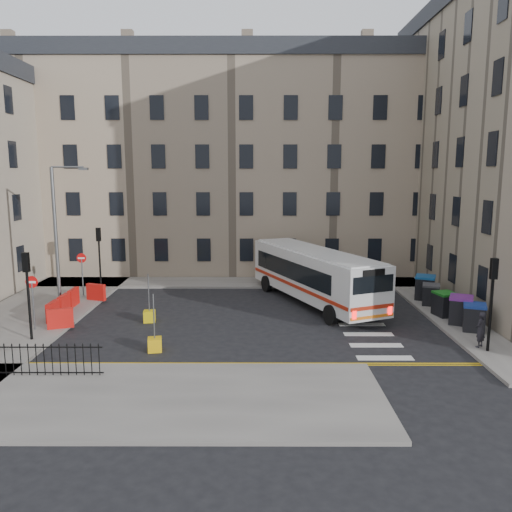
{
  "coord_description": "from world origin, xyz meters",
  "views": [
    {
      "loc": [
        -1.47,
        -26.3,
        7.79
      ],
      "look_at": [
        -1.53,
        2.61,
        3.0
      ],
      "focal_mm": 35.0,
      "sensor_mm": 36.0,
      "label": 1
    }
  ],
  "objects_px": {
    "wheelie_bin_b": "(461,310)",
    "bus": "(314,273)",
    "streetlamp": "(56,235)",
    "wheelie_bin_e": "(425,287)",
    "wheelie_bin_a": "(474,317)",
    "wheelie_bin_c": "(445,304)",
    "pedestrian": "(480,330)",
    "bollard_yellow": "(149,316)",
    "wheelie_bin_d": "(431,294)",
    "bollard_chevron": "(155,345)"
  },
  "relations": [
    {
      "from": "wheelie_bin_c",
      "to": "wheelie_bin_b",
      "type": "bearing_deg",
      "value": -91.58
    },
    {
      "from": "wheelie_bin_e",
      "to": "streetlamp",
      "type": "bearing_deg",
      "value": -153.11
    },
    {
      "from": "streetlamp",
      "to": "bollard_chevron",
      "type": "height_order",
      "value": "streetlamp"
    },
    {
      "from": "wheelie_bin_a",
      "to": "bollard_chevron",
      "type": "bearing_deg",
      "value": -148.94
    },
    {
      "from": "bus",
      "to": "wheelie_bin_c",
      "type": "relative_size",
      "value": 8.65
    },
    {
      "from": "wheelie_bin_e",
      "to": "bollard_chevron",
      "type": "height_order",
      "value": "wheelie_bin_e"
    },
    {
      "from": "streetlamp",
      "to": "wheelie_bin_b",
      "type": "bearing_deg",
      "value": -8.88
    },
    {
      "from": "wheelie_bin_d",
      "to": "pedestrian",
      "type": "bearing_deg",
      "value": -73.46
    },
    {
      "from": "wheelie_bin_d",
      "to": "wheelie_bin_a",
      "type": "bearing_deg",
      "value": -65.59
    },
    {
      "from": "wheelie_bin_b",
      "to": "wheelie_bin_a",
      "type": "bearing_deg",
      "value": -55.8
    },
    {
      "from": "wheelie_bin_a",
      "to": "wheelie_bin_c",
      "type": "height_order",
      "value": "wheelie_bin_a"
    },
    {
      "from": "wheelie_bin_a",
      "to": "pedestrian",
      "type": "height_order",
      "value": "pedestrian"
    },
    {
      "from": "pedestrian",
      "to": "streetlamp",
      "type": "bearing_deg",
      "value": -62.36
    },
    {
      "from": "wheelie_bin_d",
      "to": "wheelie_bin_b",
      "type": "bearing_deg",
      "value": -67.06
    },
    {
      "from": "wheelie_bin_b",
      "to": "wheelie_bin_e",
      "type": "height_order",
      "value": "wheelie_bin_e"
    },
    {
      "from": "streetlamp",
      "to": "wheelie_bin_e",
      "type": "height_order",
      "value": "streetlamp"
    },
    {
      "from": "bus",
      "to": "wheelie_bin_e",
      "type": "distance_m",
      "value": 7.02
    },
    {
      "from": "pedestrian",
      "to": "bus",
      "type": "bearing_deg",
      "value": -95.51
    },
    {
      "from": "wheelie_bin_c",
      "to": "wheelie_bin_e",
      "type": "bearing_deg",
      "value": 75.1
    },
    {
      "from": "wheelie_bin_c",
      "to": "pedestrian",
      "type": "distance_m",
      "value": 4.99
    },
    {
      "from": "wheelie_bin_d",
      "to": "pedestrian",
      "type": "relative_size",
      "value": 0.86
    },
    {
      "from": "bus",
      "to": "wheelie_bin_d",
      "type": "distance_m",
      "value": 6.96
    },
    {
      "from": "wheelie_bin_e",
      "to": "bollard_chevron",
      "type": "bearing_deg",
      "value": -126.8
    },
    {
      "from": "wheelie_bin_c",
      "to": "wheelie_bin_d",
      "type": "relative_size",
      "value": 1.0
    },
    {
      "from": "bus",
      "to": "wheelie_bin_b",
      "type": "xyz_separation_m",
      "value": [
        7.08,
        -4.53,
        -0.99
      ]
    },
    {
      "from": "bus",
      "to": "bollard_yellow",
      "type": "height_order",
      "value": "bus"
    },
    {
      "from": "wheelie_bin_d",
      "to": "wheelie_bin_e",
      "type": "xyz_separation_m",
      "value": [
        0.11,
        1.36,
        0.11
      ]
    },
    {
      "from": "bus",
      "to": "bollard_yellow",
      "type": "distance_m",
      "value": 10.01
    },
    {
      "from": "wheelie_bin_b",
      "to": "bus",
      "type": "bearing_deg",
      "value": 171.5
    },
    {
      "from": "wheelie_bin_b",
      "to": "streetlamp",
      "type": "bearing_deg",
      "value": -164.74
    },
    {
      "from": "bus",
      "to": "pedestrian",
      "type": "height_order",
      "value": "bus"
    },
    {
      "from": "wheelie_bin_a",
      "to": "bollard_yellow",
      "type": "distance_m",
      "value": 16.53
    },
    {
      "from": "wheelie_bin_e",
      "to": "bollard_yellow",
      "type": "height_order",
      "value": "wheelie_bin_e"
    },
    {
      "from": "wheelie_bin_a",
      "to": "bollard_yellow",
      "type": "bearing_deg",
      "value": -165.03
    },
    {
      "from": "bus",
      "to": "bollard_chevron",
      "type": "relative_size",
      "value": 19.79
    },
    {
      "from": "wheelie_bin_a",
      "to": "streetlamp",
      "type": "bearing_deg",
      "value": -170.19
    },
    {
      "from": "pedestrian",
      "to": "wheelie_bin_a",
      "type": "bearing_deg",
      "value": -152.03
    },
    {
      "from": "wheelie_bin_a",
      "to": "wheelie_bin_c",
      "type": "xyz_separation_m",
      "value": [
        -0.48,
        2.55,
        -0.01
      ]
    },
    {
      "from": "wheelie_bin_b",
      "to": "wheelie_bin_e",
      "type": "xyz_separation_m",
      "value": [
        -0.15,
        5.09,
        0.01
      ]
    },
    {
      "from": "bollard_chevron",
      "to": "wheelie_bin_b",
      "type": "bearing_deg",
      "value": 13.9
    },
    {
      "from": "wheelie_bin_a",
      "to": "wheelie_bin_e",
      "type": "distance_m",
      "value": 6.24
    },
    {
      "from": "wheelie_bin_d",
      "to": "bollard_yellow",
      "type": "relative_size",
      "value": 2.28
    },
    {
      "from": "wheelie_bin_b",
      "to": "bollard_yellow",
      "type": "height_order",
      "value": "wheelie_bin_b"
    },
    {
      "from": "wheelie_bin_c",
      "to": "pedestrian",
      "type": "height_order",
      "value": "pedestrian"
    },
    {
      "from": "wheelie_bin_b",
      "to": "wheelie_bin_c",
      "type": "height_order",
      "value": "wheelie_bin_b"
    },
    {
      "from": "wheelie_bin_a",
      "to": "wheelie_bin_e",
      "type": "xyz_separation_m",
      "value": [
        -0.35,
        6.23,
        0.06
      ]
    },
    {
      "from": "wheelie_bin_b",
      "to": "wheelie_bin_c",
      "type": "relative_size",
      "value": 1.19
    },
    {
      "from": "bollard_chevron",
      "to": "wheelie_bin_c",
      "type": "bearing_deg",
      "value": 19.18
    },
    {
      "from": "bollard_yellow",
      "to": "bollard_chevron",
      "type": "xyz_separation_m",
      "value": [
        1.19,
        -4.44,
        0.0
      ]
    },
    {
      "from": "wheelie_bin_b",
      "to": "bollard_chevron",
      "type": "relative_size",
      "value": 2.73
    }
  ]
}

